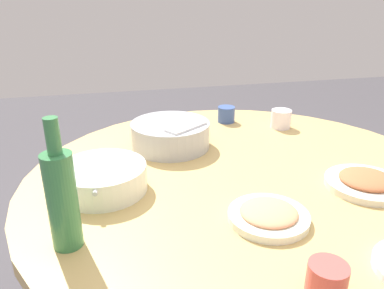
{
  "coord_description": "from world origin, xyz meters",
  "views": [
    {
      "loc": [
        0.39,
        0.96,
        1.27
      ],
      "look_at": [
        0.15,
        -0.07,
        0.84
      ],
      "focal_mm": 35.68,
      "sensor_mm": 36.0,
      "label": 1
    }
  ],
  "objects_px": {
    "tea_cup_near": "(226,114)",
    "tea_cup_side": "(281,119)",
    "tea_cup_far": "(327,279)",
    "soup_bowl": "(103,179)",
    "green_bottle": "(62,198)",
    "dish_tofu_braise": "(366,182)",
    "round_dining_table": "(243,212)",
    "rice_bowl": "(171,134)",
    "dish_shrimp": "(269,215)"
  },
  "relations": [
    {
      "from": "dish_tofu_braise",
      "to": "green_bottle",
      "type": "relative_size",
      "value": 0.76
    },
    {
      "from": "rice_bowl",
      "to": "round_dining_table",
      "type": "bearing_deg",
      "value": 123.62
    },
    {
      "from": "round_dining_table",
      "to": "tea_cup_far",
      "type": "height_order",
      "value": "tea_cup_far"
    },
    {
      "from": "tea_cup_near",
      "to": "tea_cup_side",
      "type": "relative_size",
      "value": 0.89
    },
    {
      "from": "rice_bowl",
      "to": "tea_cup_near",
      "type": "relative_size",
      "value": 3.89
    },
    {
      "from": "dish_tofu_braise",
      "to": "dish_shrimp",
      "type": "xyz_separation_m",
      "value": [
        0.33,
        0.09,
        -0.0
      ]
    },
    {
      "from": "green_bottle",
      "to": "tea_cup_side",
      "type": "height_order",
      "value": "green_bottle"
    },
    {
      "from": "dish_tofu_braise",
      "to": "green_bottle",
      "type": "xyz_separation_m",
      "value": [
        0.8,
        0.08,
        0.1
      ]
    },
    {
      "from": "tea_cup_far",
      "to": "green_bottle",
      "type": "bearing_deg",
      "value": -28.42
    },
    {
      "from": "green_bottle",
      "to": "tea_cup_far",
      "type": "relative_size",
      "value": 3.94
    },
    {
      "from": "round_dining_table",
      "to": "tea_cup_side",
      "type": "distance_m",
      "value": 0.49
    },
    {
      "from": "tea_cup_near",
      "to": "tea_cup_far",
      "type": "distance_m",
      "value": 0.97
    },
    {
      "from": "rice_bowl",
      "to": "dish_shrimp",
      "type": "xyz_separation_m",
      "value": [
        -0.15,
        0.51,
        -0.03
      ]
    },
    {
      "from": "tea_cup_far",
      "to": "tea_cup_near",
      "type": "bearing_deg",
      "value": -96.96
    },
    {
      "from": "tea_cup_far",
      "to": "round_dining_table",
      "type": "bearing_deg",
      "value": -92.87
    },
    {
      "from": "rice_bowl",
      "to": "tea_cup_side",
      "type": "xyz_separation_m",
      "value": [
        -0.46,
        -0.1,
        -0.01
      ]
    },
    {
      "from": "green_bottle",
      "to": "tea_cup_far",
      "type": "bearing_deg",
      "value": 151.58
    },
    {
      "from": "rice_bowl",
      "to": "dish_tofu_braise",
      "type": "xyz_separation_m",
      "value": [
        -0.48,
        0.41,
        -0.03
      ]
    },
    {
      "from": "tea_cup_near",
      "to": "tea_cup_side",
      "type": "distance_m",
      "value": 0.22
    },
    {
      "from": "soup_bowl",
      "to": "tea_cup_side",
      "type": "xyz_separation_m",
      "value": [
        -0.7,
        -0.36,
        0.0
      ]
    },
    {
      "from": "rice_bowl",
      "to": "dish_shrimp",
      "type": "bearing_deg",
      "value": 106.32
    },
    {
      "from": "dish_shrimp",
      "to": "green_bottle",
      "type": "height_order",
      "value": "green_bottle"
    },
    {
      "from": "soup_bowl",
      "to": "tea_cup_far",
      "type": "distance_m",
      "value": 0.62
    },
    {
      "from": "soup_bowl",
      "to": "tea_cup_near",
      "type": "xyz_separation_m",
      "value": [
        -0.51,
        -0.48,
        -0.0
      ]
    },
    {
      "from": "tea_cup_near",
      "to": "rice_bowl",
      "type": "bearing_deg",
      "value": 37.85
    },
    {
      "from": "rice_bowl",
      "to": "tea_cup_near",
      "type": "distance_m",
      "value": 0.35
    },
    {
      "from": "round_dining_table",
      "to": "soup_bowl",
      "type": "bearing_deg",
      "value": -0.76
    },
    {
      "from": "round_dining_table",
      "to": "green_bottle",
      "type": "relative_size",
      "value": 4.49
    },
    {
      "from": "round_dining_table",
      "to": "dish_tofu_braise",
      "type": "xyz_separation_m",
      "value": [
        -0.3,
        0.14,
        0.14
      ]
    },
    {
      "from": "dish_tofu_braise",
      "to": "soup_bowl",
      "type": "bearing_deg",
      "value": -11.78
    },
    {
      "from": "soup_bowl",
      "to": "tea_cup_far",
      "type": "relative_size",
      "value": 3.58
    },
    {
      "from": "dish_shrimp",
      "to": "tea_cup_side",
      "type": "relative_size",
      "value": 2.49
    },
    {
      "from": "round_dining_table",
      "to": "soup_bowl",
      "type": "distance_m",
      "value": 0.45
    },
    {
      "from": "round_dining_table",
      "to": "green_bottle",
      "type": "xyz_separation_m",
      "value": [
        0.5,
        0.22,
        0.25
      ]
    },
    {
      "from": "dish_shrimp",
      "to": "green_bottle",
      "type": "distance_m",
      "value": 0.48
    },
    {
      "from": "round_dining_table",
      "to": "tea_cup_far",
      "type": "relative_size",
      "value": 17.68
    },
    {
      "from": "dish_tofu_braise",
      "to": "dish_shrimp",
      "type": "relative_size",
      "value": 1.14
    },
    {
      "from": "green_bottle",
      "to": "tea_cup_far",
      "type": "height_order",
      "value": "green_bottle"
    },
    {
      "from": "tea_cup_near",
      "to": "round_dining_table",
      "type": "bearing_deg",
      "value": 79.04
    },
    {
      "from": "rice_bowl",
      "to": "tea_cup_side",
      "type": "bearing_deg",
      "value": -168.37
    },
    {
      "from": "dish_shrimp",
      "to": "rice_bowl",
      "type": "bearing_deg",
      "value": -73.68
    },
    {
      "from": "tea_cup_side",
      "to": "dish_tofu_braise",
      "type": "bearing_deg",
      "value": 92.22
    },
    {
      "from": "dish_tofu_braise",
      "to": "tea_cup_side",
      "type": "height_order",
      "value": "tea_cup_side"
    },
    {
      "from": "soup_bowl",
      "to": "tea_cup_near",
      "type": "bearing_deg",
      "value": -136.96
    },
    {
      "from": "soup_bowl",
      "to": "tea_cup_far",
      "type": "bearing_deg",
      "value": 128.98
    },
    {
      "from": "dish_tofu_braise",
      "to": "green_bottle",
      "type": "bearing_deg",
      "value": 5.72
    },
    {
      "from": "soup_bowl",
      "to": "tea_cup_side",
      "type": "height_order",
      "value": "soup_bowl"
    },
    {
      "from": "soup_bowl",
      "to": "dish_shrimp",
      "type": "bearing_deg",
      "value": 147.8
    },
    {
      "from": "soup_bowl",
      "to": "dish_tofu_braise",
      "type": "height_order",
      "value": "soup_bowl"
    },
    {
      "from": "tea_cup_far",
      "to": "soup_bowl",
      "type": "bearing_deg",
      "value": -51.02
    }
  ]
}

